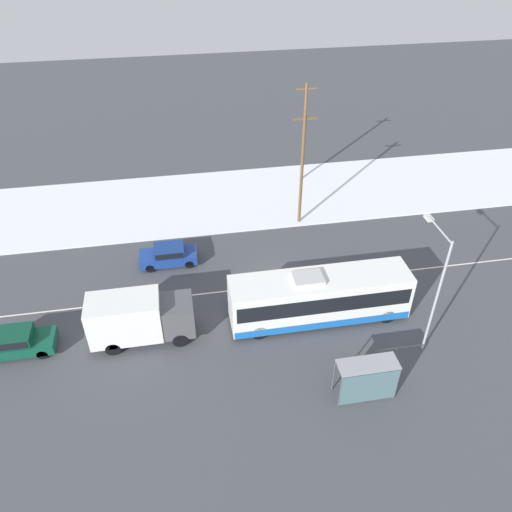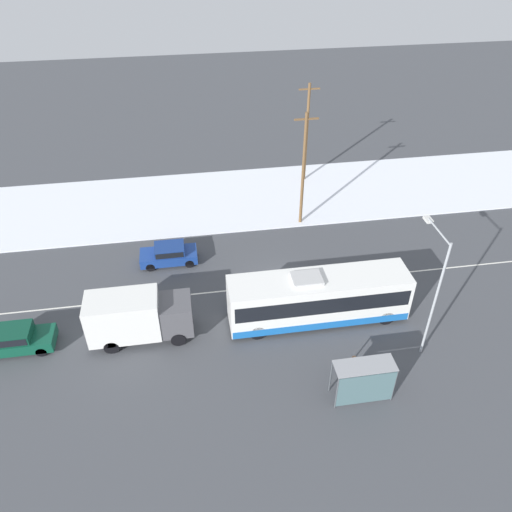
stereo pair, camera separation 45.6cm
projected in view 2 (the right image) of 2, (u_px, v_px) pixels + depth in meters
The scene contains 12 objects.
ground_plane at pixel (278, 285), 34.30m from camera, with size 120.00×120.00×0.00m, color #424449.
snow_lot at pixel (252, 197), 43.92m from camera, with size 80.00×10.45×0.12m.
lane_marking_center at pixel (278, 285), 34.30m from camera, with size 60.00×0.12×0.00m.
city_bus at pixel (318, 298), 30.70m from camera, with size 11.11×2.57×3.47m.
box_truck at pixel (137, 316), 29.38m from camera, with size 6.10×2.30×3.15m.
sedan_car at pixel (169, 254), 35.95m from camera, with size 4.07×1.80×1.44m.
parked_car_near_truck at pixel (14, 339), 29.13m from camera, with size 4.47×1.80×1.52m.
pedestrian_at_stop at pixel (353, 365), 27.19m from camera, with size 0.64×0.28×1.77m.
bus_shelter at pixel (365, 379), 25.69m from camera, with size 3.18×1.20×2.40m.
streetlamp at pixel (434, 281), 26.95m from camera, with size 0.36×2.95×7.81m.
utility_pole_roadside at pixel (303, 169), 37.80m from camera, with size 1.80×0.24×9.27m.
utility_pole_snowlot at pixel (307, 132), 43.78m from camera, with size 1.80×0.24×9.00m.
Camera 2 is at (-5.64, -25.75, 22.09)m, focal length 35.00 mm.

